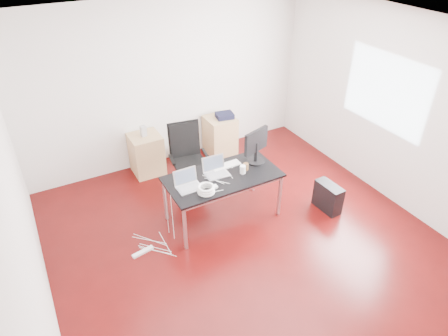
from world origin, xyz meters
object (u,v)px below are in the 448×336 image
office_chair (187,155)px  pc_tower (328,197)px  filing_cabinet_right (220,135)px  filing_cabinet_left (147,154)px  desk (223,179)px

office_chair → pc_tower: 2.25m
filing_cabinet_right → filing_cabinet_left: bearing=180.0°
office_chair → pc_tower: size_ratio=2.40×
pc_tower → filing_cabinet_left: bearing=129.3°
desk → pc_tower: size_ratio=3.56×
filing_cabinet_right → pc_tower: bearing=-74.8°
desk → pc_tower: desk is taller
office_chair → filing_cabinet_left: bearing=129.4°
office_chair → pc_tower: office_chair is taller
pc_tower → desk: bearing=155.7°
desk → filing_cabinet_left: bearing=108.4°
office_chair → desk: bearing=-74.3°
desk → office_chair: 0.96m
desk → office_chair: office_chair is taller
desk → filing_cabinet_right: (0.85, 1.69, -0.33)m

